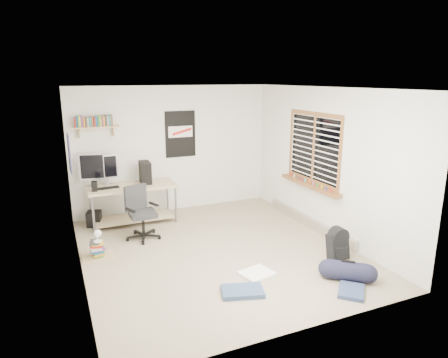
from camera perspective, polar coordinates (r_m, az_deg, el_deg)
name	(u,v)px	position (r m, az deg, el deg)	size (l,w,h in m)	color
floor	(217,251)	(6.39, -1.06, -10.22)	(4.00, 4.50, 0.01)	gray
ceiling	(216,88)	(5.81, -1.18, 12.90)	(4.00, 4.50, 0.01)	white
back_wall	(173,149)	(8.07, -7.25, 4.23)	(4.00, 0.01, 2.50)	silver
left_wall	(74,188)	(5.56, -20.60, -1.19)	(0.01, 4.50, 2.50)	silver
right_wall	(326,162)	(6.97, 14.31, 2.31)	(0.01, 4.50, 2.50)	silver
desk	(133,204)	(7.60, -12.86, -3.54)	(1.59, 0.70, 0.73)	tan
monitor_left	(92,173)	(7.59, -18.34, 0.80)	(0.44, 0.11, 0.49)	#B1B0B6
monitor_right	(107,173)	(7.62, -16.37, 0.82)	(0.40, 0.10, 0.44)	#959498
pc_tower	(145,172)	(7.58, -11.19, 0.93)	(0.18, 0.39, 0.40)	black
keyboard	(108,188)	(7.41, -16.21, -1.22)	(0.38, 0.13, 0.02)	black
speaker_left	(94,186)	(7.27, -18.03, -1.00)	(0.09, 0.09, 0.18)	black
speaker_right	(145,177)	(7.69, -11.16, 0.28)	(0.09, 0.09, 0.18)	black
office_chair	(142,211)	(6.81, -11.57, -4.46)	(0.59, 0.59, 0.90)	#262729
wall_shelf	(97,127)	(7.60, -17.74, 7.09)	(0.80, 0.22, 0.24)	tan
poster_back_wall	(180,134)	(8.04, -6.24, 6.39)	(0.62, 0.03, 0.92)	black
poster_left_wall	(69,153)	(6.68, -21.24, 3.44)	(0.02, 0.42, 0.60)	navy
window	(313,148)	(7.14, 12.59, 4.31)	(0.10, 1.50, 1.26)	brown
baseboard_heater	(309,222)	(7.49, 12.06, -5.98)	(0.08, 2.50, 0.18)	#B7B2A8
backpack	(338,246)	(6.27, 15.91, -9.24)	(0.29, 0.23, 0.39)	black
duffel_bag	(348,271)	(5.72, 17.24, -12.39)	(0.26, 0.26, 0.52)	black
tshirt	(257,273)	(5.68, 4.69, -13.30)	(0.43, 0.36, 0.04)	white
jeans_a	(242,291)	(5.24, 2.65, -15.72)	(0.53, 0.33, 0.06)	navy
jeans_b	(351,291)	(5.48, 17.73, -15.01)	(0.41, 0.31, 0.05)	navy
book_stack	(97,248)	(6.40, -17.70, -9.37)	(0.40, 0.33, 0.27)	brown
desk_lamp	(97,234)	(6.30, -17.66, -7.50)	(0.12, 0.20, 0.20)	silver
subwoofer	(94,219)	(7.71, -18.06, -5.41)	(0.24, 0.24, 0.27)	black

